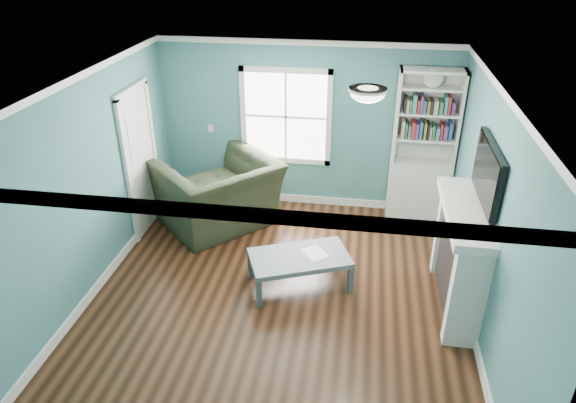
# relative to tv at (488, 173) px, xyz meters

# --- Properties ---
(floor) EXTENTS (5.00, 5.00, 0.00)m
(floor) POSITION_rel_tv_xyz_m (-2.20, -0.20, -1.72)
(floor) COLOR black
(floor) RESTS_ON ground
(room_walls) EXTENTS (5.00, 5.00, 5.00)m
(room_walls) POSITION_rel_tv_xyz_m (-2.20, -0.20, -0.14)
(room_walls) COLOR #3D7575
(room_walls) RESTS_ON ground
(trim) EXTENTS (4.50, 5.00, 2.60)m
(trim) POSITION_rel_tv_xyz_m (-2.20, -0.20, -0.49)
(trim) COLOR white
(trim) RESTS_ON ground
(window) EXTENTS (1.40, 0.06, 1.50)m
(window) POSITION_rel_tv_xyz_m (-2.50, 2.29, -0.27)
(window) COLOR white
(window) RESTS_ON room_walls
(bookshelf) EXTENTS (0.90, 0.35, 2.31)m
(bookshelf) POSITION_rel_tv_xyz_m (-0.43, 2.10, -0.80)
(bookshelf) COLOR silver
(bookshelf) RESTS_ON ground
(fireplace) EXTENTS (0.44, 1.58, 1.30)m
(fireplace) POSITION_rel_tv_xyz_m (-0.12, 0.00, -1.09)
(fireplace) COLOR black
(fireplace) RESTS_ON ground
(tv) EXTENTS (0.06, 1.10, 0.65)m
(tv) POSITION_rel_tv_xyz_m (0.00, 0.00, 0.00)
(tv) COLOR black
(tv) RESTS_ON fireplace
(door) EXTENTS (0.12, 0.98, 2.17)m
(door) POSITION_rel_tv_xyz_m (-4.42, 1.20, -0.65)
(door) COLOR silver
(door) RESTS_ON ground
(ceiling_fixture) EXTENTS (0.38, 0.38, 0.15)m
(ceiling_fixture) POSITION_rel_tv_xyz_m (-1.30, -0.10, 0.82)
(ceiling_fixture) COLOR white
(ceiling_fixture) RESTS_ON room_walls
(light_switch) EXTENTS (0.08, 0.01, 0.12)m
(light_switch) POSITION_rel_tv_xyz_m (-3.70, 2.28, -0.52)
(light_switch) COLOR white
(light_switch) RESTS_ON room_walls
(recliner) EXTENTS (1.82, 1.84, 1.37)m
(recliner) POSITION_rel_tv_xyz_m (-3.36, 1.40, -1.04)
(recliner) COLOR black
(recliner) RESTS_ON ground
(coffee_table) EXTENTS (1.36, 1.06, 0.44)m
(coffee_table) POSITION_rel_tv_xyz_m (-1.98, 0.07, -1.34)
(coffee_table) COLOR #464C54
(coffee_table) RESTS_ON ground
(paper_sheet) EXTENTS (0.39, 0.40, 0.00)m
(paper_sheet) POSITION_rel_tv_xyz_m (-1.80, 0.16, -1.29)
(paper_sheet) COLOR white
(paper_sheet) RESTS_ON coffee_table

